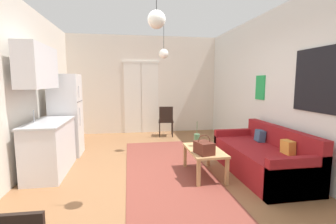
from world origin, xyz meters
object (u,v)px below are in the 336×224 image
object	(u,v)px
couch	(264,158)
pendant_lamp_near	(157,19)
coffee_table	(204,153)
bamboo_vase	(197,140)
handbag	(204,148)
pendant_lamp_far	(164,54)
accent_chair	(166,120)
refrigerator	(66,115)

from	to	relation	value
couch	pendant_lamp_near	distance (m)	2.85
coffee_table	bamboo_vase	distance (m)	0.27
handbag	pendant_lamp_near	distance (m)	1.98
coffee_table	pendant_lamp_far	size ratio (longest dim) A/B	1.07
coffee_table	handbag	bearing A→B (deg)	-109.33
couch	pendant_lamp_far	world-z (taller)	pendant_lamp_far
coffee_table	accent_chair	xyz separation A→B (m)	(-0.18, 2.90, 0.10)
pendant_lamp_far	bamboo_vase	bearing A→B (deg)	-73.34
handbag	refrigerator	xyz separation A→B (m)	(-2.42, 1.80, 0.31)
refrigerator	couch	bearing A→B (deg)	-25.30
coffee_table	refrigerator	xyz separation A→B (m)	(-2.50, 1.55, 0.47)
couch	handbag	distance (m)	1.14
couch	bamboo_vase	bearing A→B (deg)	164.02
handbag	pendant_lamp_near	world-z (taller)	pendant_lamp_near
bamboo_vase	pendant_lamp_near	bearing A→B (deg)	-126.93
accent_chair	pendant_lamp_far	bearing A→B (deg)	86.62
coffee_table	handbag	xyz separation A→B (m)	(-0.09, -0.25, 0.16)
bamboo_vase	pendant_lamp_near	world-z (taller)	pendant_lamp_near
coffee_table	bamboo_vase	xyz separation A→B (m)	(-0.07, 0.20, 0.17)
handbag	refrigerator	distance (m)	3.03
couch	accent_chair	size ratio (longest dim) A/B	2.24
accent_chair	pendant_lamp_far	distance (m)	2.20
refrigerator	pendant_lamp_near	size ratio (longest dim) A/B	2.26
refrigerator	accent_chair	world-z (taller)	refrigerator
pendant_lamp_near	pendant_lamp_far	distance (m)	2.40
handbag	pendant_lamp_far	size ratio (longest dim) A/B	0.40
couch	handbag	xyz separation A→B (m)	(-1.10, -0.14, 0.27)
handbag	pendant_lamp_near	bearing A→B (deg)	-141.59
refrigerator	handbag	bearing A→B (deg)	-36.75
couch	pendant_lamp_near	xyz separation A→B (m)	(-1.90, -0.78, 1.97)
couch	pendant_lamp_near	bearing A→B (deg)	-157.71
coffee_table	refrigerator	distance (m)	2.98
accent_chair	pendant_lamp_far	size ratio (longest dim) A/B	1.00
bamboo_vase	handbag	size ratio (longest dim) A/B	1.27
coffee_table	accent_chair	size ratio (longest dim) A/B	1.07
handbag	refrigerator	size ratio (longest dim) A/B	0.20
couch	bamboo_vase	distance (m)	1.16
coffee_table	accent_chair	bearing A→B (deg)	93.53
couch	coffee_table	distance (m)	1.02
handbag	refrigerator	world-z (taller)	refrigerator
refrigerator	accent_chair	size ratio (longest dim) A/B	1.97
coffee_table	accent_chair	world-z (taller)	accent_chair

